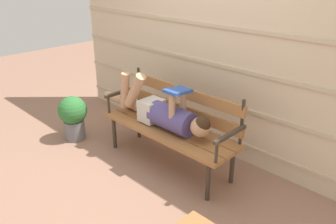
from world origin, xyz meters
TOP-DOWN VIEW (x-y plane):
  - ground_plane at (0.00, 0.00)m, footprint 12.00×12.00m
  - house_siding at (0.00, 0.71)m, footprint 4.36×0.08m
  - park_bench at (-0.00, 0.14)m, footprint 1.55×0.50m
  - reclining_person at (-0.08, 0.07)m, footprint 1.65×0.25m
  - potted_plant at (-1.21, -0.32)m, footprint 0.34×0.34m

SIDE VIEW (x-z plane):
  - ground_plane at x=0.00m, z-range 0.00..0.00m
  - potted_plant at x=-1.21m, z-range 0.04..0.59m
  - park_bench at x=0.00m, z-range 0.04..0.91m
  - reclining_person at x=-0.08m, z-range 0.32..0.84m
  - house_siding at x=0.00m, z-range 0.00..2.40m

